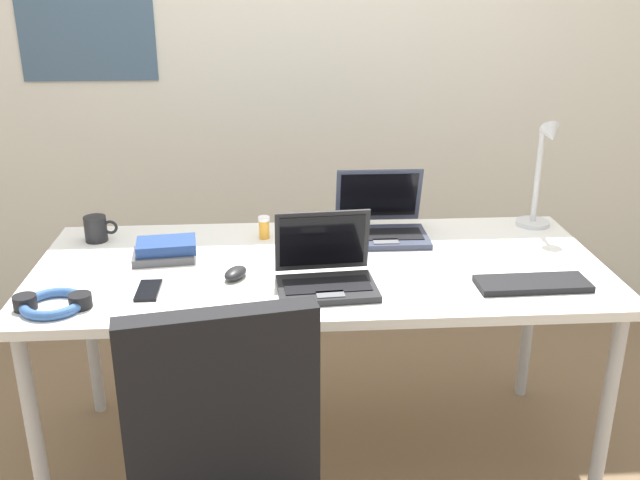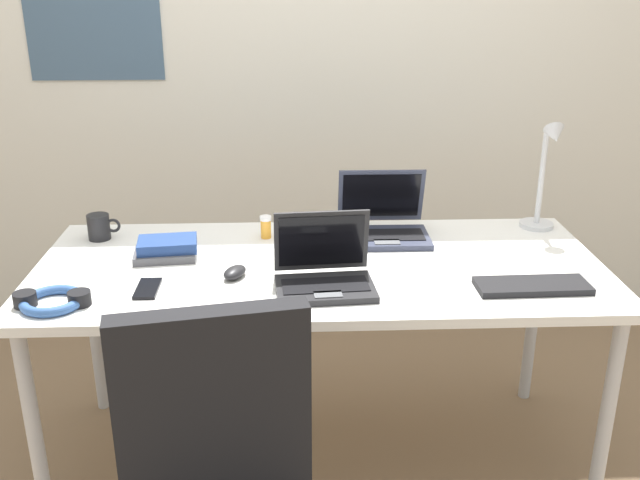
{
  "view_description": "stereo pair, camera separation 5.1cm",
  "coord_description": "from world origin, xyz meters",
  "px_view_note": "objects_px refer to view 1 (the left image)",
  "views": [
    {
      "loc": [
        -0.14,
        -2.1,
        1.63
      ],
      "look_at": [
        0.0,
        0.0,
        0.82
      ],
      "focal_mm": 40.25,
      "sensor_mm": 36.0,
      "label": 1
    },
    {
      "loc": [
        -0.09,
        -2.1,
        1.63
      ],
      "look_at": [
        0.0,
        0.0,
        0.82
      ],
      "focal_mm": 40.25,
      "sensor_mm": 36.0,
      "label": 2
    }
  ],
  "objects_px": {
    "desk_lamp": "(541,175)",
    "pill_bottle": "(264,227)",
    "headphones": "(53,303)",
    "computer_mouse": "(235,273)",
    "laptop_far_corner": "(325,273)",
    "book_stack": "(165,250)",
    "coffee_mug": "(96,229)",
    "cell_phone": "(148,290)",
    "external_keyboard": "(533,284)",
    "laptop_mid_desk": "(382,224)"
  },
  "relations": [
    {
      "from": "external_keyboard",
      "to": "coffee_mug",
      "type": "height_order",
      "value": "coffee_mug"
    },
    {
      "from": "cell_phone",
      "to": "headphones",
      "type": "relative_size",
      "value": 0.64
    },
    {
      "from": "headphones",
      "to": "pill_bottle",
      "type": "bearing_deg",
      "value": 41.19
    },
    {
      "from": "laptop_mid_desk",
      "to": "book_stack",
      "type": "distance_m",
      "value": 0.74
    },
    {
      "from": "headphones",
      "to": "pill_bottle",
      "type": "height_order",
      "value": "pill_bottle"
    },
    {
      "from": "external_keyboard",
      "to": "pill_bottle",
      "type": "xyz_separation_m",
      "value": [
        -0.79,
        0.46,
        0.03
      ]
    },
    {
      "from": "desk_lamp",
      "to": "headphones",
      "type": "relative_size",
      "value": 1.87
    },
    {
      "from": "laptop_mid_desk",
      "to": "book_stack",
      "type": "bearing_deg",
      "value": -167.51
    },
    {
      "from": "laptop_far_corner",
      "to": "book_stack",
      "type": "xyz_separation_m",
      "value": [
        -0.5,
        0.25,
        -0.01
      ]
    },
    {
      "from": "laptop_far_corner",
      "to": "headphones",
      "type": "bearing_deg",
      "value": -173.24
    },
    {
      "from": "laptop_mid_desk",
      "to": "laptop_far_corner",
      "type": "bearing_deg",
      "value": -118.94
    },
    {
      "from": "computer_mouse",
      "to": "headphones",
      "type": "distance_m",
      "value": 0.52
    },
    {
      "from": "desk_lamp",
      "to": "book_stack",
      "type": "distance_m",
      "value": 1.32
    },
    {
      "from": "desk_lamp",
      "to": "book_stack",
      "type": "bearing_deg",
      "value": -171.09
    },
    {
      "from": "desk_lamp",
      "to": "external_keyboard",
      "type": "height_order",
      "value": "desk_lamp"
    },
    {
      "from": "laptop_mid_desk",
      "to": "cell_phone",
      "type": "distance_m",
      "value": 0.85
    },
    {
      "from": "desk_lamp",
      "to": "book_stack",
      "type": "xyz_separation_m",
      "value": [
        -1.3,
        -0.2,
        -0.17
      ]
    },
    {
      "from": "desk_lamp",
      "to": "coffee_mug",
      "type": "relative_size",
      "value": 3.54
    },
    {
      "from": "laptop_mid_desk",
      "to": "external_keyboard",
      "type": "bearing_deg",
      "value": -49.85
    },
    {
      "from": "external_keyboard",
      "to": "computer_mouse",
      "type": "relative_size",
      "value": 3.44
    },
    {
      "from": "book_stack",
      "to": "coffee_mug",
      "type": "bearing_deg",
      "value": 144.97
    },
    {
      "from": "book_stack",
      "to": "computer_mouse",
      "type": "bearing_deg",
      "value": -36.33
    },
    {
      "from": "laptop_far_corner",
      "to": "external_keyboard",
      "type": "xyz_separation_m",
      "value": [
        0.61,
        -0.04,
        -0.03
      ]
    },
    {
      "from": "cell_phone",
      "to": "pill_bottle",
      "type": "bearing_deg",
      "value": 51.14
    },
    {
      "from": "cell_phone",
      "to": "coffee_mug",
      "type": "height_order",
      "value": "coffee_mug"
    },
    {
      "from": "headphones",
      "to": "laptop_mid_desk",
      "type": "bearing_deg",
      "value": 26.9
    },
    {
      "from": "external_keyboard",
      "to": "book_stack",
      "type": "bearing_deg",
      "value": 163.94
    },
    {
      "from": "cell_phone",
      "to": "computer_mouse",
      "type": "bearing_deg",
      "value": 17.74
    },
    {
      "from": "pill_bottle",
      "to": "coffee_mug",
      "type": "relative_size",
      "value": 0.7
    },
    {
      "from": "external_keyboard",
      "to": "headphones",
      "type": "relative_size",
      "value": 1.54
    },
    {
      "from": "desk_lamp",
      "to": "cell_phone",
      "type": "height_order",
      "value": "desk_lamp"
    },
    {
      "from": "laptop_far_corner",
      "to": "headphones",
      "type": "xyz_separation_m",
      "value": [
        -0.76,
        -0.09,
        -0.03
      ]
    },
    {
      "from": "book_stack",
      "to": "coffee_mug",
      "type": "relative_size",
      "value": 1.88
    },
    {
      "from": "computer_mouse",
      "to": "headphones",
      "type": "bearing_deg",
      "value": -134.88
    },
    {
      "from": "cell_phone",
      "to": "external_keyboard",
      "type": "bearing_deg",
      "value": -2.33
    },
    {
      "from": "desk_lamp",
      "to": "pill_bottle",
      "type": "bearing_deg",
      "value": -177.87
    },
    {
      "from": "cell_phone",
      "to": "coffee_mug",
      "type": "xyz_separation_m",
      "value": [
        -0.24,
        0.43,
        0.04
      ]
    },
    {
      "from": "desk_lamp",
      "to": "laptop_far_corner",
      "type": "bearing_deg",
      "value": -150.32
    },
    {
      "from": "external_keyboard",
      "to": "pill_bottle",
      "type": "distance_m",
      "value": 0.92
    },
    {
      "from": "laptop_mid_desk",
      "to": "headphones",
      "type": "distance_m",
      "value": 1.11
    },
    {
      "from": "desk_lamp",
      "to": "pill_bottle",
      "type": "distance_m",
      "value": 0.99
    },
    {
      "from": "laptop_mid_desk",
      "to": "pill_bottle",
      "type": "bearing_deg",
      "value": 179.18
    },
    {
      "from": "external_keyboard",
      "to": "cell_phone",
      "type": "distance_m",
      "value": 1.13
    },
    {
      "from": "computer_mouse",
      "to": "book_stack",
      "type": "relative_size",
      "value": 0.45
    },
    {
      "from": "headphones",
      "to": "pill_bottle",
      "type": "distance_m",
      "value": 0.77
    },
    {
      "from": "headphones",
      "to": "external_keyboard",
      "type": "bearing_deg",
      "value": 2.02
    },
    {
      "from": "computer_mouse",
      "to": "headphones",
      "type": "xyz_separation_m",
      "value": [
        -0.5,
        -0.17,
        -0.0
      ]
    },
    {
      "from": "laptop_far_corner",
      "to": "computer_mouse",
      "type": "relative_size",
      "value": 3.13
    },
    {
      "from": "computer_mouse",
      "to": "book_stack",
      "type": "distance_m",
      "value": 0.29
    },
    {
      "from": "desk_lamp",
      "to": "pill_bottle",
      "type": "relative_size",
      "value": 5.07
    }
  ]
}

